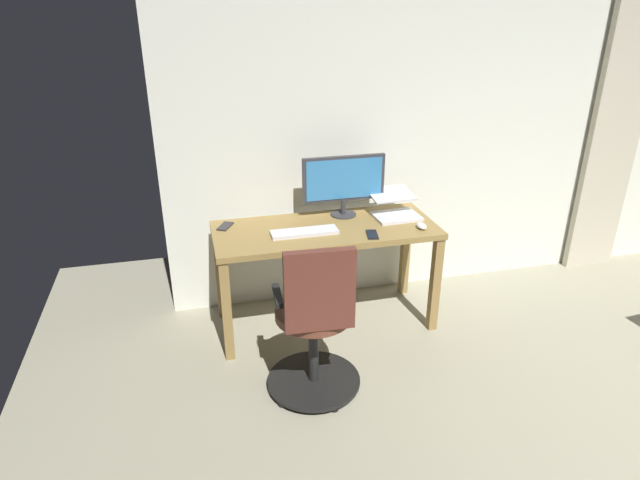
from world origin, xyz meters
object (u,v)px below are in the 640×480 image
(cell_phone_face_up, at_px, (372,235))
(computer_mouse, at_px, (422,226))
(desk, at_px, (325,241))
(laptop, at_px, (394,208))
(computer_monitor, at_px, (344,181))
(cell_phone_by_monitor, at_px, (225,226))
(computer_keyboard, at_px, (304,232))
(office_chair, at_px, (315,327))

(cell_phone_face_up, bearing_deg, computer_mouse, -164.11)
(desk, relative_size, cell_phone_face_up, 10.42)
(laptop, bearing_deg, computer_mouse, 106.39)
(computer_monitor, distance_m, cell_phone_by_monitor, 0.87)
(computer_keyboard, relative_size, computer_mouse, 4.40)
(computer_keyboard, distance_m, cell_phone_face_up, 0.44)
(computer_mouse, bearing_deg, computer_monitor, -39.70)
(laptop, relative_size, cell_phone_face_up, 2.56)
(computer_keyboard, height_order, cell_phone_by_monitor, computer_keyboard)
(computer_keyboard, xyz_separation_m, cell_phone_by_monitor, (0.49, -0.25, -0.01))
(computer_mouse, height_order, cell_phone_by_monitor, computer_mouse)
(desk, height_order, cell_phone_by_monitor, cell_phone_by_monitor)
(computer_mouse, height_order, cell_phone_face_up, computer_mouse)
(desk, relative_size, computer_mouse, 15.00)
(desk, bearing_deg, office_chair, 71.27)
(office_chair, relative_size, computer_mouse, 9.97)
(computer_monitor, bearing_deg, office_chair, 65.14)
(computer_monitor, xyz_separation_m, laptop, (-0.35, 0.10, -0.19))
(cell_phone_by_monitor, bearing_deg, laptop, -156.24)
(desk, relative_size, laptop, 4.06)
(desk, xyz_separation_m, computer_mouse, (-0.62, 0.17, 0.12))
(laptop, xyz_separation_m, cell_phone_face_up, (0.26, 0.30, -0.05))
(office_chair, relative_size, cell_phone_by_monitor, 6.92)
(computer_keyboard, distance_m, computer_mouse, 0.79)
(computer_mouse, bearing_deg, cell_phone_by_monitor, -15.22)
(computer_keyboard, relative_size, laptop, 1.19)
(office_chair, xyz_separation_m, computer_monitor, (-0.43, -0.93, 0.53))
(office_chair, distance_m, cell_phone_by_monitor, 1.04)
(office_chair, relative_size, computer_monitor, 1.71)
(desk, height_order, office_chair, office_chair)
(office_chair, xyz_separation_m, computer_mouse, (-0.87, -0.56, 0.30))
(computer_mouse, xyz_separation_m, cell_phone_by_monitor, (1.27, -0.35, -0.01))
(office_chair, relative_size, laptop, 2.70)
(computer_mouse, bearing_deg, computer_keyboard, -7.33)
(computer_keyboard, height_order, cell_phone_face_up, computer_keyboard)
(cell_phone_face_up, bearing_deg, laptop, -120.33)
(desk, relative_size, office_chair, 1.50)
(desk, xyz_separation_m, office_chair, (0.25, 0.74, -0.18))
(office_chair, distance_m, laptop, 1.19)
(computer_keyboard, height_order, computer_mouse, computer_mouse)
(laptop, height_order, cell_phone_face_up, laptop)
(desk, height_order, cell_phone_face_up, cell_phone_face_up)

